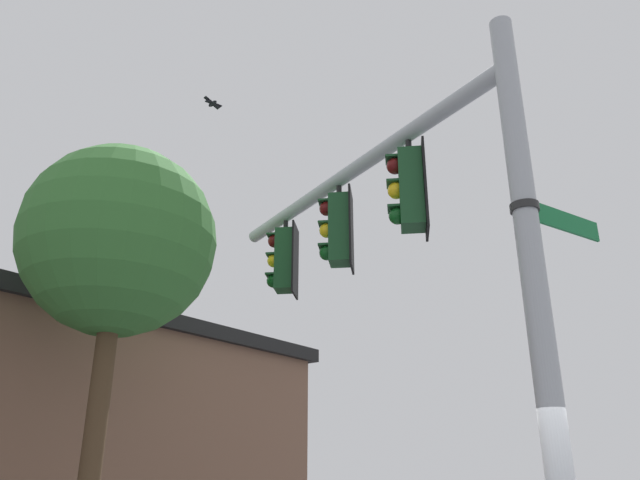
{
  "coord_description": "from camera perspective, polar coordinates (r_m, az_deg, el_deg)",
  "views": [
    {
      "loc": [
        -5.94,
        1.32,
        1.85
      ],
      "look_at": [
        2.86,
        2.43,
        5.35
      ],
      "focal_mm": 35.18,
      "sensor_mm": 36.0,
      "label": 1
    }
  ],
  "objects": [
    {
      "name": "tree_by_storefront",
      "position": [
        9.71,
        -17.82,
        -0.3
      ],
      "size": [
        2.85,
        2.85,
        6.67
      ],
      "color": "#4C3823",
      "rests_on": "ground"
    },
    {
      "name": "traffic_light_mid_inner",
      "position": [
        9.13,
        1.66,
        0.96
      ],
      "size": [
        0.54,
        0.49,
        1.31
      ],
      "color": "black"
    },
    {
      "name": "signal_pole",
      "position": [
        6.27,
        19.23,
        -6.17
      ],
      "size": [
        0.25,
        0.25,
        6.77
      ],
      "primitive_type": "cylinder",
      "color": "#ADB2B7",
      "rests_on": "ground"
    },
    {
      "name": "bird_flying",
      "position": [
        11.6,
        -9.74,
        12.14
      ],
      "size": [
        0.32,
        0.28,
        0.12
      ],
      "color": "black"
    },
    {
      "name": "mast_arm",
      "position": [
        9.29,
        2.59,
        6.05
      ],
      "size": [
        4.7,
        4.04,
        0.22
      ],
      "primitive_type": "cylinder",
      "rotation": [
        0.0,
        1.57,
        0.7
      ],
      "color": "#ADB2B7"
    },
    {
      "name": "traffic_light_mid_outer",
      "position": [
        10.38,
        -3.31,
        -1.84
      ],
      "size": [
        0.54,
        0.49,
        1.31
      ],
      "color": "black"
    },
    {
      "name": "traffic_light_nearest_pole",
      "position": [
        8.0,
        8.15,
        4.59
      ],
      "size": [
        0.54,
        0.49,
        1.31
      ],
      "color": "black"
    },
    {
      "name": "street_name_sign",
      "position": [
        6.87,
        19.95,
        2.1
      ],
      "size": [
        0.93,
        1.06,
        0.22
      ],
      "color": "#147238"
    }
  ]
}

